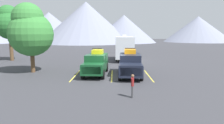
# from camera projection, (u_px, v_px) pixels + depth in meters

# --- Properties ---
(ground_plane) EXTENTS (240.00, 240.00, 0.00)m
(ground_plane) POSITION_uv_depth(u_px,v_px,m) (112.00, 77.00, 19.25)
(ground_plane) COLOR #38383D
(pickup_truck_a) EXTENTS (2.35, 5.62, 2.58)m
(pickup_truck_a) POSITION_uv_depth(u_px,v_px,m) (96.00, 63.00, 20.34)
(pickup_truck_a) COLOR #144723
(pickup_truck_a) RESTS_ON ground
(pickup_truck_b) EXTENTS (2.45, 5.99, 2.64)m
(pickup_truck_b) POSITION_uv_depth(u_px,v_px,m) (130.00, 63.00, 19.83)
(pickup_truck_b) COLOR black
(pickup_truck_b) RESTS_ON ground
(lot_stripe_a) EXTENTS (0.12, 5.50, 0.01)m
(lot_stripe_a) POSITION_uv_depth(u_px,v_px,m) (75.00, 75.00, 19.92)
(lot_stripe_a) COLOR gold
(lot_stripe_a) RESTS_ON ground
(lot_stripe_b) EXTENTS (0.12, 5.50, 0.01)m
(lot_stripe_b) POSITION_uv_depth(u_px,v_px,m) (112.00, 75.00, 19.89)
(lot_stripe_b) COLOR gold
(lot_stripe_b) RESTS_ON ground
(lot_stripe_c) EXTENTS (0.12, 5.50, 0.01)m
(lot_stripe_c) POSITION_uv_depth(u_px,v_px,m) (149.00, 76.00, 19.85)
(lot_stripe_c) COLOR gold
(lot_stripe_c) RESTS_ON ground
(camper_trailer_a) EXTENTS (2.75, 7.70, 3.88)m
(camper_trailer_a) POSITION_uv_depth(u_px,v_px,m) (124.00, 47.00, 30.33)
(camper_trailer_a) COLOR silver
(camper_trailer_a) RESTS_ON ground
(person_a) EXTENTS (0.21, 0.34, 1.54)m
(person_a) POSITION_uv_depth(u_px,v_px,m) (132.00, 84.00, 13.01)
(person_a) COLOR #3F3F42
(person_a) RESTS_ON ground
(tree_a) EXTENTS (4.56, 4.56, 7.21)m
(tree_a) POSITION_uv_depth(u_px,v_px,m) (30.00, 30.00, 20.91)
(tree_a) COLOR brown
(tree_a) RESTS_ON ground
(tree_b) EXTENTS (4.18, 4.18, 8.21)m
(tree_b) POSITION_uv_depth(u_px,v_px,m) (9.00, 23.00, 29.85)
(tree_b) COLOR brown
(tree_b) RESTS_ON ground
(mountain_ridge) EXTENTS (149.42, 44.66, 16.74)m
(mountain_ridge) POSITION_uv_depth(u_px,v_px,m) (103.00, 27.00, 87.81)
(mountain_ridge) COLOR gray
(mountain_ridge) RESTS_ON ground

